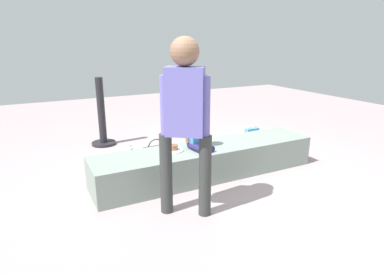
% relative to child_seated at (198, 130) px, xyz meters
% --- Properties ---
extents(ground_plane, '(12.00, 12.00, 0.00)m').
position_rel_child_seated_xyz_m(ground_plane, '(0.13, -0.00, -0.58)').
color(ground_plane, '#A38E91').
extents(concrete_ledge, '(2.68, 0.57, 0.36)m').
position_rel_child_seated_xyz_m(concrete_ledge, '(0.13, -0.00, -0.39)').
color(concrete_ledge, gray).
rests_on(concrete_ledge, ground_plane).
extents(child_seated, '(0.28, 0.33, 0.48)m').
position_rel_child_seated_xyz_m(child_seated, '(0.00, 0.00, 0.00)').
color(child_seated, '#292154').
rests_on(child_seated, concrete_ledge).
extents(adult_standing, '(0.40, 0.34, 1.58)m').
position_rel_child_seated_xyz_m(adult_standing, '(-0.49, -0.67, 0.38)').
color(adult_standing, '#313433').
rests_on(adult_standing, ground_plane).
extents(cake_plate, '(0.22, 0.22, 0.07)m').
position_rel_child_seated_xyz_m(cake_plate, '(-0.29, 0.04, -0.19)').
color(cake_plate, white).
rests_on(cake_plate, concrete_ledge).
extents(gift_bag, '(0.21, 0.09, 0.30)m').
position_rel_child_seated_xyz_m(gift_bag, '(1.32, 0.72, -0.44)').
color(gift_bag, '#4C99E0').
rests_on(gift_bag, ground_plane).
extents(railing_post, '(0.36, 0.36, 1.02)m').
position_rel_child_seated_xyz_m(railing_post, '(-0.70, 1.75, -0.20)').
color(railing_post, black).
rests_on(railing_post, ground_plane).
extents(water_bottle_near_gift, '(0.07, 0.07, 0.18)m').
position_rel_child_seated_xyz_m(water_bottle_near_gift, '(0.06, 1.14, -0.49)').
color(water_bottle_near_gift, silver).
rests_on(water_bottle_near_gift, ground_plane).
extents(water_bottle_far_side, '(0.07, 0.07, 0.22)m').
position_rel_child_seated_xyz_m(water_bottle_far_side, '(-0.53, 0.91, -0.48)').
color(water_bottle_far_side, silver).
rests_on(water_bottle_far_side, ground_plane).
extents(party_cup_red, '(0.07, 0.07, 0.11)m').
position_rel_child_seated_xyz_m(party_cup_red, '(0.49, 1.12, -0.52)').
color(party_cup_red, red).
rests_on(party_cup_red, ground_plane).
extents(cake_box_white, '(0.31, 0.35, 0.14)m').
position_rel_child_seated_xyz_m(cake_box_white, '(0.59, 0.62, -0.50)').
color(cake_box_white, white).
rests_on(cake_box_white, ground_plane).
extents(handbag_black_leather, '(0.30, 0.14, 0.32)m').
position_rel_child_seated_xyz_m(handbag_black_leather, '(-0.26, 0.67, -0.46)').
color(handbag_black_leather, black).
rests_on(handbag_black_leather, ground_plane).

